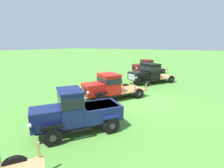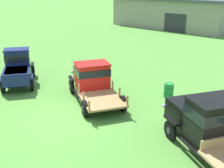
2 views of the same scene
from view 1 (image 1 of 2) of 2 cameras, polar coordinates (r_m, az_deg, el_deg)
name	(u,v)px [view 1 (image 1 of 2)]	position (r m, az deg, el deg)	size (l,w,h in m)	color
ground_plane	(148,102)	(13.79, 11.59, -5.89)	(240.00, 240.00, 0.00)	#518E38
vintage_truck_second_in_line	(76,111)	(9.00, -11.55, -8.72)	(4.52, 3.75, 2.27)	black
vintage_truck_midrow_center	(107,86)	(13.90, -1.49, -0.71)	(5.50, 4.18, 2.09)	black
vintage_truck_far_side	(148,73)	(20.06, 11.74, 3.51)	(5.91, 4.58, 2.26)	black
vintage_truck_back_of_row	(145,66)	(26.66, 10.86, 5.64)	(5.42, 4.63, 2.08)	black
oil_drum_near_fence	(102,83)	(18.36, -3.41, 0.46)	(0.58, 0.58, 0.84)	#1E7F33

